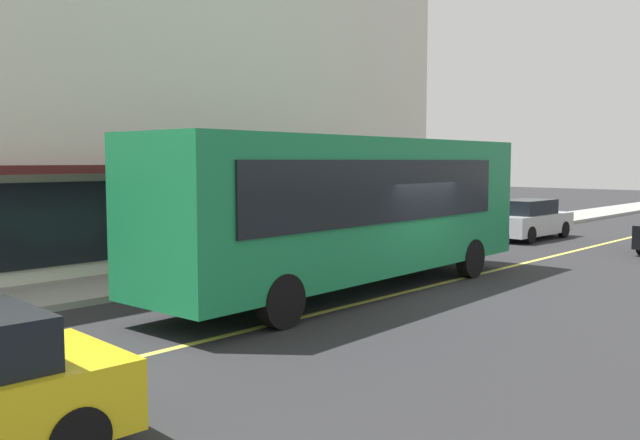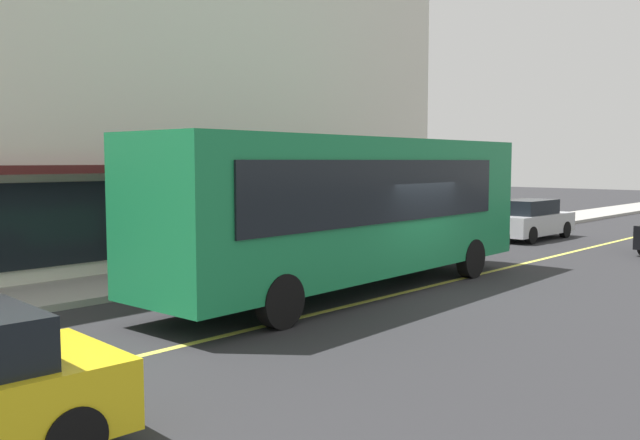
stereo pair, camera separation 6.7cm
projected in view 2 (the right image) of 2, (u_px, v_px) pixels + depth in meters
name	position (u px, v px, depth m)	size (l,w,h in m)	color
ground	(413.00, 290.00, 15.80)	(120.00, 120.00, 0.00)	#28282B
sidewalk	(261.00, 264.00, 19.35)	(80.00, 2.62, 0.15)	#9E9B93
lane_centre_stripe	(413.00, 290.00, 15.80)	(36.00, 0.16, 0.01)	#D8D14C
storefront_building	(44.00, 90.00, 20.01)	(27.68, 8.93, 10.14)	silver
bus	(353.00, 206.00, 15.46)	(11.21, 2.91, 3.50)	#197F47
traffic_light	(177.00, 180.00, 16.49)	(0.30, 0.52, 3.20)	#2D2D33
car_silver	(528.00, 220.00, 26.08)	(4.33, 1.92, 1.52)	#B7BABF
pedestrian_by_curb	(145.00, 231.00, 17.46)	(0.34, 0.34, 1.77)	black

